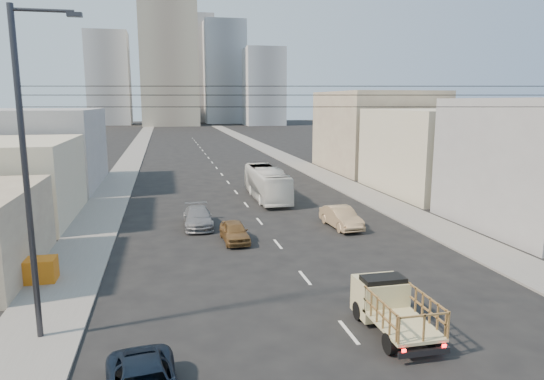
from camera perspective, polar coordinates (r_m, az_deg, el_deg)
name	(u,v)px	position (r m, az deg, el deg)	size (l,w,h in m)	color
ground	(370,359)	(18.11, 11.44, -18.86)	(420.00, 420.00, 0.00)	black
sidewalk_left	(134,154)	(84.96, -15.91, 4.11)	(3.50, 180.00, 0.12)	slate
sidewalk_right	(270,151)	(86.79, -0.20, 4.63)	(3.50, 180.00, 0.12)	slate
lane_dashes	(214,165)	(68.26, -6.81, 2.94)	(0.15, 104.00, 0.01)	silver
flatbed_pickup	(392,304)	(19.70, 13.95, -12.92)	(1.95, 4.41, 1.90)	#C2B782
city_bus	(267,183)	(44.09, -0.63, 0.82)	(2.43, 10.40, 2.90)	white
sedan_brown	(235,232)	(30.90, -4.43, -4.90)	(1.54, 3.83, 1.31)	brown
sedan_tan	(341,217)	(34.49, 8.14, -3.20)	(1.56, 4.49, 1.48)	#A1825E
sedan_grey	(198,217)	(34.74, -8.71, -3.20)	(1.95, 4.79, 1.39)	slate
streetlamp_left	(28,169)	(19.11, -26.74, 2.20)	(2.36, 0.25, 12.00)	#2D2D33
overhead_wires	(361,96)	(17.21, 10.48, 10.81)	(23.01, 5.02, 0.72)	black
crate_stack	(37,270)	(26.53, -25.94, -8.46)	(1.80, 1.20, 1.14)	#CA6913
bldg_right_mid	(440,151)	(50.02, 19.16, 4.33)	(11.00, 14.00, 8.00)	#BFB79A
bldg_right_far	(376,131)	(64.28, 12.11, 6.80)	(12.00, 16.00, 10.00)	gray
bldg_left_far	(36,149)	(55.09, -26.01, 4.37)	(12.00, 16.00, 8.00)	gray
high_rise_tower	(168,41)	(185.60, -12.13, 16.75)	(20.00, 20.00, 60.00)	gray
midrise_ne	(225,73)	(201.19, -5.61, 13.55)	(16.00, 16.00, 40.00)	gray
midrise_nw	(109,79)	(195.49, -18.62, 12.28)	(15.00, 15.00, 34.00)	gray
midrise_back	(192,70)	(215.14, -9.39, 13.79)	(18.00, 18.00, 44.00)	gray
midrise_east	(264,87)	(183.15, -0.98, 12.04)	(14.00, 14.00, 28.00)	gray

